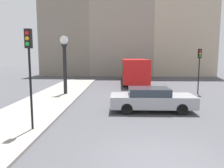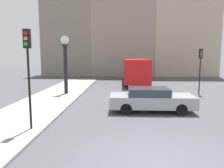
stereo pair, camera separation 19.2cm
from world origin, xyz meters
The scene contains 8 objects.
ground_plane centered at (0.00, 0.00, 0.00)m, with size 120.00×120.00×0.00m, color #47474C.
sidewalk_corner centered at (-6.13, 9.68, 0.06)m, with size 3.70×23.36×0.12m, color gray.
building_row centered at (0.99, 29.64, 7.65)m, with size 27.20×5.00×17.19m.
sedan_car centered at (0.63, 6.11, 0.69)m, with size 4.71×1.85×1.34m.
bus_distant centered at (0.48, 19.17, 1.58)m, with size 2.59×9.95×2.76m.
traffic_light_near centered at (-4.82, 2.50, 3.02)m, with size 0.26×0.24×4.08m.
traffic_light_far centered at (5.33, 11.95, 2.66)m, with size 0.26×0.24×3.70m.
street_clock centered at (-5.55, 11.11, 2.44)m, with size 0.76×0.36×4.64m.
Camera 2 is at (-1.03, -6.16, 3.14)m, focal length 35.00 mm.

